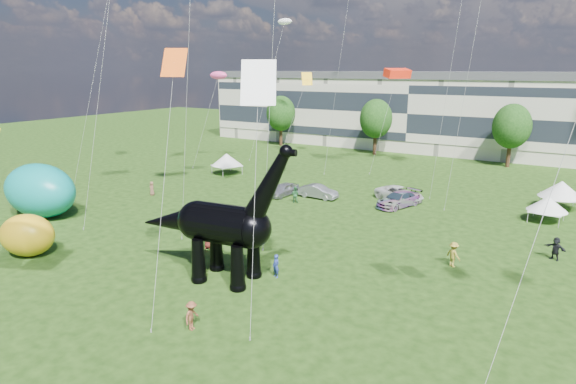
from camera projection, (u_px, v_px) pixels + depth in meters
The scene contains 17 objects.
ground at pixel (233, 305), 28.46m from camera, with size 220.00×220.00×0.00m, color #16330C.
terrace_row at pixel (417, 114), 82.28m from camera, with size 78.00×11.00×12.00m, color beige.
tree_far_left at pixel (281, 111), 85.85m from camera, with size 5.20×5.20×9.44m.
tree_mid_left at pixel (376, 116), 76.78m from camera, with size 5.20×5.20×9.44m.
tree_mid_right at pixel (512, 123), 66.71m from camera, with size 5.20×5.20×9.44m.
dinosaur_sculpture at pixel (218, 226), 31.28m from camera, with size 11.85×3.65×9.64m.
car_silver at pixel (283, 190), 52.65m from camera, with size 1.70×4.21×1.44m, color silver.
car_grey at pixel (318, 192), 51.78m from camera, with size 1.52×4.35×1.43m, color gray.
car_white at pixel (399, 194), 50.86m from camera, with size 2.43×5.27×1.46m, color silver.
car_dark at pixel (399, 199), 48.47m from camera, with size 2.17×5.34×1.55m, color #595960.
gazebo_near at pixel (548, 204), 43.52m from camera, with size 3.79×3.79×2.39m.
gazebo_far at pixel (561, 189), 47.40m from camera, with size 4.78×4.78×2.86m.
gazebo_left at pixel (227, 160), 63.29m from camera, with size 5.12×5.12×2.76m.
inflatable_teal at pixel (40, 190), 44.96m from camera, with size 8.05×5.03×5.03m, color #0C908D.
inflatable_yellow at pixel (27, 235), 35.65m from camera, with size 4.12×3.17×3.17m, color yellow.
visitors at pixel (365, 237), 37.46m from camera, with size 49.86×37.45×1.88m.
kites at pixel (273, 3), 53.74m from camera, with size 63.34×55.69×30.76m.
Camera 1 is at (16.24, -20.44, 13.55)m, focal length 30.00 mm.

